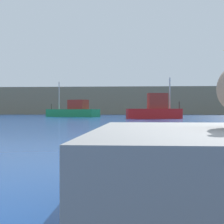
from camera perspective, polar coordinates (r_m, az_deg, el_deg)
name	(u,v)px	position (r m, az deg, el deg)	size (l,w,h in m)	color
hillside_backdrop	(146,101)	(70.59, 5.48, 1.74)	(140.00, 11.47, 5.17)	#7F755B
fishing_boat_red	(155,110)	(34.20, 6.95, 0.33)	(5.41, 2.50, 3.97)	red
fishing_boat_green	(74,111)	(43.28, -6.22, 0.15)	(7.00, 4.73, 4.37)	#1E8C4C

